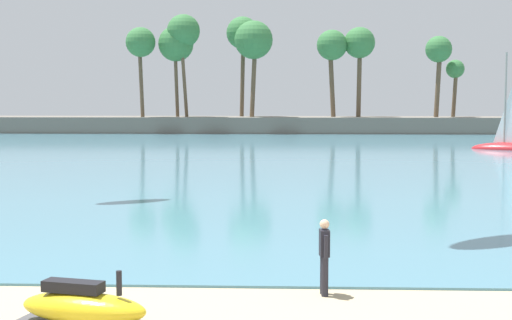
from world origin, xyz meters
TOP-DOWN VIEW (x-y plane):
  - sea at (0.00, 62.18)m, footprint 220.00×108.23m
  - palm_headland at (-3.46, 76.29)m, footprint 109.10×6.23m
  - watercraft_on_trailer at (-0.97, 4.35)m, footprint 2.76×1.58m
  - person_at_waterline at (3.48, 7.56)m, footprint 0.23×0.55m
  - sailboat_mid_bay at (19.63, 51.12)m, footprint 5.66×3.90m

SIDE VIEW (x-z plane):
  - sea at x=0.00m, z-range 0.00..0.06m
  - watercraft_on_trailer at x=-0.97m, z-range -0.12..1.16m
  - sailboat_mid_bay at x=19.63m, z-range -3.20..4.76m
  - person_at_waterline at x=3.48m, z-range 0.06..1.73m
  - palm_headland at x=-3.46m, z-range -2.59..10.25m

